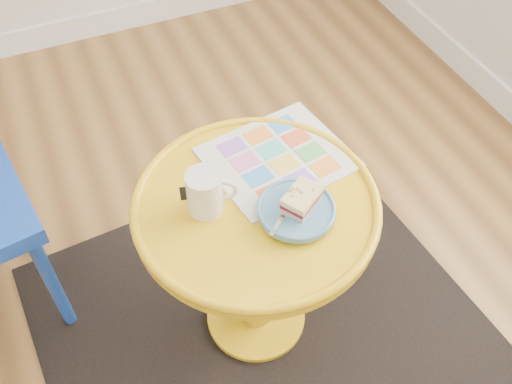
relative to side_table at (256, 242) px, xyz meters
name	(u,v)px	position (x,y,z in m)	size (l,w,h in m)	color
rug	(256,317)	(0.00, 0.00, -0.41)	(1.30, 1.10, 0.01)	black
side_table	(256,242)	(0.00, 0.00, 0.00)	(0.61, 0.61, 0.58)	gold
newspaper	(278,157)	(0.11, 0.12, 0.17)	(0.35, 0.30, 0.01)	silver
mug	(206,192)	(-0.11, 0.03, 0.22)	(0.12, 0.09, 0.11)	white
plate	(296,210)	(0.07, -0.07, 0.18)	(0.19, 0.19, 0.02)	teal
cake_slice	(302,199)	(0.09, -0.07, 0.21)	(0.11, 0.10, 0.04)	#D3BC8C
fork	(286,212)	(0.04, -0.08, 0.19)	(0.12, 0.10, 0.00)	silver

